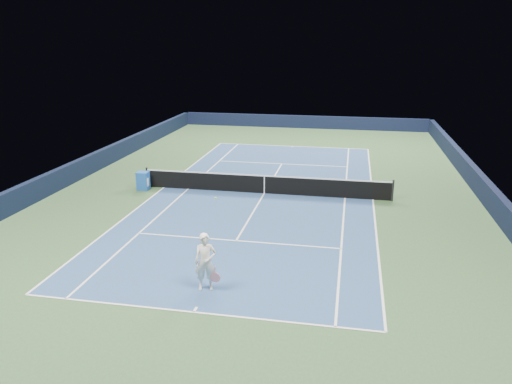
# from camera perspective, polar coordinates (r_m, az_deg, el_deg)

# --- Properties ---
(ground) EXTENTS (40.00, 40.00, 0.00)m
(ground) POSITION_cam_1_polar(r_m,az_deg,el_deg) (25.76, 0.96, -0.16)
(ground) COLOR #304D2A
(ground) RESTS_ON ground
(wall_far) EXTENTS (22.00, 0.35, 1.10)m
(wall_far) POSITION_cam_1_polar(r_m,az_deg,el_deg) (44.82, 5.43, 7.99)
(wall_far) COLOR black
(wall_far) RESTS_ON ground
(wall_right) EXTENTS (0.35, 40.00, 1.10)m
(wall_right) POSITION_cam_1_polar(r_m,az_deg,el_deg) (26.09, 25.08, -0.35)
(wall_right) COLOR black
(wall_right) RESTS_ON ground
(wall_left) EXTENTS (0.35, 40.00, 1.10)m
(wall_left) POSITION_cam_1_polar(r_m,az_deg,el_deg) (29.41, -20.30, 2.07)
(wall_left) COLOR black
(wall_left) RESTS_ON ground
(court_surface) EXTENTS (10.97, 23.77, 0.01)m
(court_surface) POSITION_cam_1_polar(r_m,az_deg,el_deg) (25.76, 0.96, -0.16)
(court_surface) COLOR navy
(court_surface) RESTS_ON ground
(baseline_far) EXTENTS (10.97, 0.08, 0.00)m
(baseline_far) POSITION_cam_1_polar(r_m,az_deg,el_deg) (37.15, 4.17, 5.25)
(baseline_far) COLOR white
(baseline_far) RESTS_ON ground
(baseline_near) EXTENTS (10.97, 0.08, 0.00)m
(baseline_near) POSITION_cam_1_polar(r_m,az_deg,el_deg) (15.15, -7.13, -13.47)
(baseline_near) COLOR white
(baseline_near) RESTS_ON ground
(sideline_doubles_right) EXTENTS (0.08, 23.77, 0.00)m
(sideline_doubles_right) POSITION_cam_1_polar(r_m,az_deg,el_deg) (25.44, 13.22, -0.84)
(sideline_doubles_right) COLOR white
(sideline_doubles_right) RESTS_ON ground
(sideline_doubles_left) EXTENTS (0.08, 23.77, 0.00)m
(sideline_doubles_left) POSITION_cam_1_polar(r_m,az_deg,el_deg) (27.21, -10.49, 0.52)
(sideline_doubles_left) COLOR white
(sideline_doubles_left) RESTS_ON ground
(sideline_singles_right) EXTENTS (0.08, 23.77, 0.00)m
(sideline_singles_right) POSITION_cam_1_polar(r_m,az_deg,el_deg) (25.41, 10.13, -0.67)
(sideline_singles_right) COLOR white
(sideline_singles_right) RESTS_ON ground
(sideline_singles_left) EXTENTS (0.08, 23.77, 0.00)m
(sideline_singles_left) POSITION_cam_1_polar(r_m,az_deg,el_deg) (26.75, -7.75, 0.36)
(sideline_singles_left) COLOR white
(sideline_singles_left) RESTS_ON ground
(service_line_far) EXTENTS (8.23, 0.08, 0.00)m
(service_line_far) POSITION_cam_1_polar(r_m,az_deg,el_deg) (31.85, 2.97, 3.24)
(service_line_far) COLOR white
(service_line_far) RESTS_ON ground
(service_line_near) EXTENTS (8.23, 0.08, 0.00)m
(service_line_near) POSITION_cam_1_polar(r_m,az_deg,el_deg) (19.87, -2.28, -5.57)
(service_line_near) COLOR white
(service_line_near) RESTS_ON ground
(center_service_line) EXTENTS (0.08, 12.80, 0.00)m
(center_service_line) POSITION_cam_1_polar(r_m,az_deg,el_deg) (25.76, 0.96, -0.14)
(center_service_line) COLOR white
(center_service_line) RESTS_ON ground
(center_mark_far) EXTENTS (0.08, 0.30, 0.00)m
(center_mark_far) POSITION_cam_1_polar(r_m,az_deg,el_deg) (37.01, 4.14, 5.20)
(center_mark_far) COLOR white
(center_mark_far) RESTS_ON ground
(center_mark_near) EXTENTS (0.08, 0.30, 0.00)m
(center_mark_near) POSITION_cam_1_polar(r_m,az_deg,el_deg) (15.27, -6.96, -13.19)
(center_mark_near) COLOR white
(center_mark_near) RESTS_ON ground
(tennis_net) EXTENTS (12.90, 0.10, 1.07)m
(tennis_net) POSITION_cam_1_polar(r_m,az_deg,el_deg) (25.62, 0.96, 0.92)
(tennis_net) COLOR black
(tennis_net) RESTS_ON ground
(sponsor_cube) EXTENTS (0.63, 0.55, 0.96)m
(sponsor_cube) POSITION_cam_1_polar(r_m,az_deg,el_deg) (26.94, -12.77, 1.25)
(sponsor_cube) COLOR blue
(sponsor_cube) RESTS_ON ground
(tennis_player) EXTENTS (0.88, 1.34, 2.78)m
(tennis_player) POSITION_cam_1_polar(r_m,az_deg,el_deg) (15.94, -5.78, -7.96)
(tennis_player) COLOR white
(tennis_player) RESTS_ON ground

